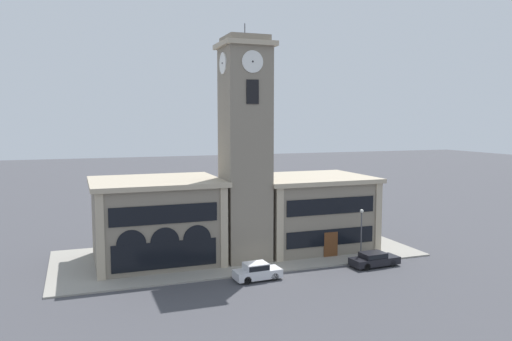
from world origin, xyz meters
The scene contains 8 objects.
ground_plane centered at (0.00, 0.00, 0.00)m, with size 300.00×300.00×0.00m, color #424247.
sidewalk_kerb centered at (0.00, 7.25, 0.07)m, with size 36.23×14.51×0.15m.
clock_tower centered at (0.00, 4.98, 10.82)m, with size 4.94×4.94×22.74m.
town_hall_left_wing centered at (-8.21, 7.65, 4.04)m, with size 12.28×10.34×8.04m.
town_hall_right_wing centered at (8.27, 7.66, 3.89)m, with size 12.40×10.34×7.72m.
parked_car_near centered at (-1.03, -1.14, 0.77)m, with size 4.16×2.01×1.49m.
parked_car_mid centered at (10.72, -1.14, 0.70)m, with size 4.78×2.10×1.33m.
street_lamp centered at (10.34, 0.56, 3.51)m, with size 0.36×0.36×5.03m.
Camera 1 is at (-15.41, -40.39, 13.67)m, focal length 35.00 mm.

